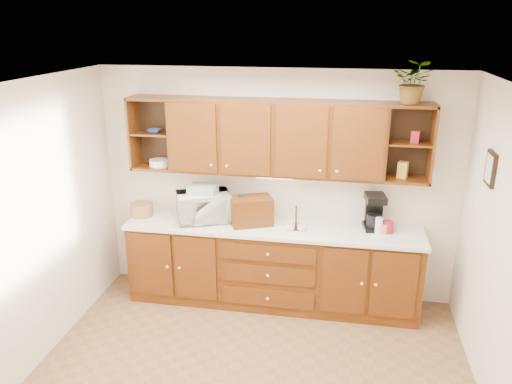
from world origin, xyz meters
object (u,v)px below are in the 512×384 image
at_px(coffee_maker, 374,212).
at_px(potted_plant, 414,82).
at_px(bread_box, 251,211).
at_px(microwave, 204,207).

height_order(coffee_maker, potted_plant, potted_plant).
xyz_separation_m(bread_box, potted_plant, (1.59, 0.10, 1.41)).
xyz_separation_m(microwave, potted_plant, (2.14, 0.08, 1.40)).
bearing_deg(coffee_maker, microwave, 175.79).
height_order(bread_box, coffee_maker, coffee_maker).
xyz_separation_m(bread_box, coffee_maker, (1.32, 0.13, 0.03)).
distance_m(microwave, coffee_maker, 1.87).
xyz_separation_m(microwave, bread_box, (0.55, -0.02, -0.01)).
bearing_deg(coffee_maker, potted_plant, -14.33).
xyz_separation_m(microwave, coffee_maker, (1.86, 0.11, 0.02)).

